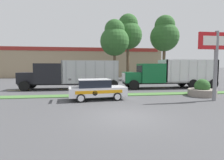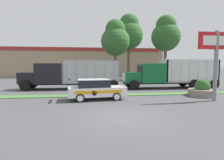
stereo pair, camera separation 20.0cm
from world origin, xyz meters
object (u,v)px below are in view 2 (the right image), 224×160
Objects in this scene: rally_car at (96,89)px; store_sign_post at (216,51)px; dump_truck_mid at (62,76)px; stone_planter at (202,90)px; dump_truck_lead at (163,75)px.

store_sign_post is (8.87, -1.67, 2.91)m from rally_car.
dump_truck_mid is at bearing 145.77° from store_sign_post.
stone_planter is at bearing 2.49° from rally_car.
dump_truck_lead is at bearing 95.29° from store_sign_post.
dump_truck_mid is 14.48m from stone_planter.
dump_truck_mid is at bearing 177.04° from dump_truck_lead.
stone_planter is (0.44, 2.07, -3.22)m from store_sign_post.
rally_car is 0.88× the size of store_sign_post.
store_sign_post is at bearing -101.94° from stone_planter.
dump_truck_lead reaches higher than rally_car.
dump_truck_mid is 2.40× the size of rally_car.
stone_planter is (12.94, -6.43, -1.02)m from dump_truck_mid.
store_sign_post reaches higher than rally_car.
store_sign_post is 3.85m from stone_planter.
rally_car is at bearing -142.58° from dump_truck_lead.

